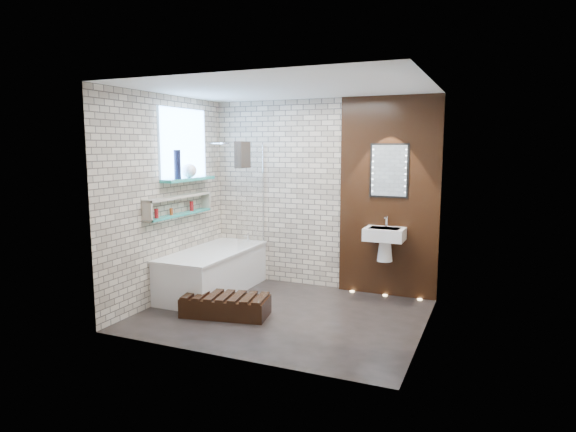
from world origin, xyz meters
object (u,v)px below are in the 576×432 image
at_px(bath_screen, 251,196).
at_px(led_mirror, 389,171).
at_px(washbasin, 385,239).
at_px(walnut_step, 226,306).
at_px(bathtub, 213,271).

bearing_deg(bath_screen, led_mirror, 10.66).
distance_m(washbasin, walnut_step, 2.18).
relative_size(led_mirror, walnut_step, 0.70).
distance_m(bathtub, washbasin, 2.32).
xyz_separation_m(bathtub, bath_screen, (0.35, 0.44, 0.99)).
relative_size(bathtub, bath_screen, 1.24).
distance_m(led_mirror, walnut_step, 2.67).
xyz_separation_m(bathtub, led_mirror, (2.17, 0.78, 1.36)).
bearing_deg(bathtub, led_mirror, 19.78).
bearing_deg(washbasin, walnut_step, -138.44).
bearing_deg(walnut_step, washbasin, 41.56).
xyz_separation_m(bath_screen, washbasin, (1.82, 0.18, -0.49)).
distance_m(bath_screen, walnut_step, 1.69).
bearing_deg(led_mirror, bathtub, -160.22).
height_order(bath_screen, led_mirror, led_mirror).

